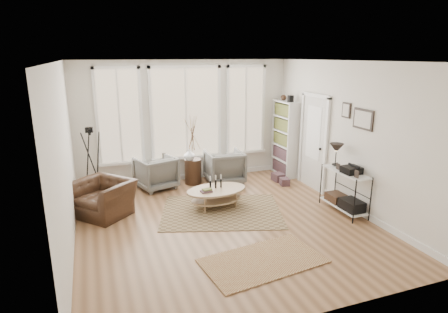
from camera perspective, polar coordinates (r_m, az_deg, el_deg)
name	(u,v)px	position (r m, az deg, el deg)	size (l,w,h in m)	color
room	(225,148)	(6.57, 0.23, 1.37)	(5.50, 5.54, 2.90)	#966B47
bay_window	(186,115)	(9.06, -5.79, 6.30)	(4.14, 0.12, 2.24)	#D1B283
door	(314,140)	(8.76, 13.49, 2.41)	(0.09, 1.06, 2.22)	silver
bookcase	(285,138)	(9.62, 9.28, 2.74)	(0.31, 0.85, 2.06)	white
low_shelf	(344,187)	(7.69, 17.89, -4.43)	(0.38, 1.08, 1.30)	white
wall_art	(358,117)	(7.51, 19.81, 5.72)	(0.04, 0.88, 0.44)	black
rug_main	(222,211)	(7.49, -0.37, -8.34)	(2.31, 1.74, 0.01)	brown
rug_runner	(263,261)	(5.86, 5.95, -15.49)	(1.80, 1.00, 0.01)	brown
coffee_table	(216,193)	(7.58, -1.19, -5.59)	(1.31, 0.91, 0.57)	tan
armchair_left	(156,173)	(8.78, -10.35, -2.42)	(0.81, 0.83, 0.76)	slate
armchair_right	(224,167)	(9.01, 0.06, -1.57)	(0.85, 0.87, 0.79)	slate
side_table	(193,151)	(8.87, -4.81, 0.87)	(0.40, 0.40, 1.69)	#372215
vase	(189,155)	(8.83, -5.30, 0.28)	(0.25, 0.25, 0.27)	silver
accent_chair	(103,198)	(7.62, -17.98, -6.01)	(0.91, 1.04, 0.68)	#372215
tripod_camera	(93,166)	(8.47, -19.38, -1.33)	(0.54, 0.54, 1.55)	black
book_stack_near	(278,177)	(9.31, 8.23, -3.13)	(0.23, 0.30, 0.19)	brown
book_stack_far	(284,182)	(9.04, 9.19, -3.81)	(0.20, 0.26, 0.17)	brown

